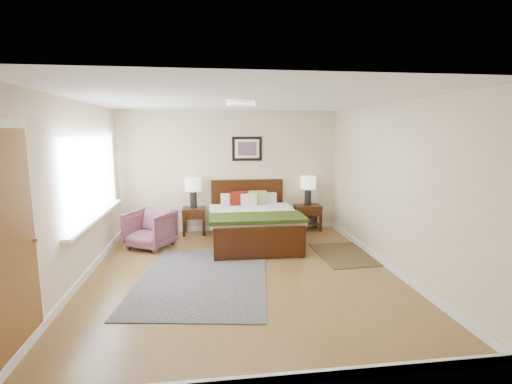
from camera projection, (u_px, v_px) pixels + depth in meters
floor at (242, 273)px, 5.48m from camera, size 5.00×5.00×0.00m
back_wall at (230, 171)px, 7.72m from camera, size 4.50×0.04×2.50m
front_wall at (273, 240)px, 2.83m from camera, size 4.50×0.04×2.50m
left_wall at (75, 193)px, 4.98m from camera, size 0.04×5.00×2.50m
right_wall at (390, 187)px, 5.57m from camera, size 0.04×5.00×2.50m
ceiling at (241, 100)px, 5.08m from camera, size 4.50×5.00×0.02m
window at (94, 178)px, 5.65m from camera, size 0.11×2.72×1.32m
door at (11, 245)px, 3.30m from camera, size 0.06×1.00×2.18m
ceil_fixture at (241, 102)px, 5.08m from camera, size 0.44×0.44×0.08m
bed at (253, 217)px, 6.94m from camera, size 1.63×1.96×1.06m
wall_art at (247, 149)px, 7.66m from camera, size 0.62×0.05×0.50m
nightstand_left at (194, 214)px, 7.51m from camera, size 0.45×0.41×0.54m
nightstand_right at (308, 215)px, 7.84m from camera, size 0.54×0.40×0.53m
lamp_left at (193, 187)px, 7.44m from camera, size 0.32×0.32×0.61m
lamp_right at (308, 185)px, 7.76m from camera, size 0.32×0.32×0.61m
armchair at (150, 229)px, 6.65m from camera, size 0.98×0.99×0.67m
rug_persian at (203, 279)px, 5.25m from camera, size 2.12×2.74×0.01m
rug_navy at (344, 254)px, 6.30m from camera, size 0.91×1.32×0.01m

